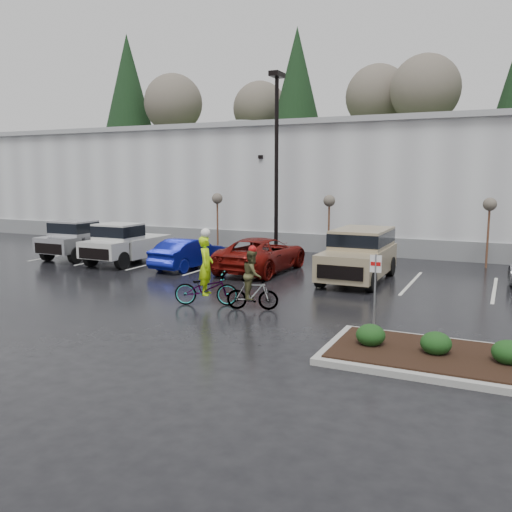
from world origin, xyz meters
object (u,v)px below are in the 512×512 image
at_px(fire_lane_sign, 375,285).
at_px(pickup_white, 131,242).
at_px(lamppost, 277,145).
at_px(sapling_east, 490,208).
at_px(cyclist_hivis, 206,282).
at_px(car_blue, 189,253).
at_px(cyclist_olive, 252,286).
at_px(suv_tan, 358,255).
at_px(sapling_mid, 329,204).
at_px(sapling_west, 217,202).
at_px(pickup_silver, 87,238).
at_px(car_red, 262,254).

bearing_deg(fire_lane_sign, pickup_white, 151.81).
height_order(lamppost, sapling_east, lamppost).
height_order(sapling_east, cyclist_hivis, sapling_east).
height_order(car_blue, cyclist_olive, cyclist_olive).
distance_m(lamppost, cyclist_olive, 12.16).
distance_m(fire_lane_sign, cyclist_olive, 4.38).
bearing_deg(suv_tan, cyclist_hivis, -119.42).
bearing_deg(cyclist_olive, sapling_mid, -13.05).
relative_size(sapling_east, pickup_white, 0.62).
xyz_separation_m(fire_lane_sign, cyclist_olive, (-4.13, 1.30, -0.64)).
relative_size(sapling_west, suv_tan, 0.63).
xyz_separation_m(fire_lane_sign, suv_tan, (-2.33, 7.29, -0.38)).
bearing_deg(pickup_silver, cyclist_olive, -26.88).
xyz_separation_m(sapling_mid, car_blue, (-4.77, -5.79, -2.04)).
height_order(fire_lane_sign, suv_tan, fire_lane_sign).
xyz_separation_m(lamppost, sapling_east, (10.00, 1.00, -2.96)).
distance_m(car_red, cyclist_olive, 6.87).
height_order(sapling_mid, cyclist_olive, sapling_mid).
relative_size(pickup_white, cyclist_hivis, 2.06).
relative_size(pickup_silver, cyclist_hivis, 2.06).
distance_m(pickup_silver, cyclist_hivis, 12.61).
relative_size(sapling_west, fire_lane_sign, 1.45).
relative_size(sapling_mid, fire_lane_sign, 1.45).
distance_m(sapling_mid, pickup_white, 10.07).
height_order(sapling_west, car_blue, sapling_west).
distance_m(car_red, cyclist_hivis, 6.52).
bearing_deg(sapling_mid, car_red, -105.43).
xyz_separation_m(sapling_east, pickup_silver, (-18.82, -5.17, -1.75)).
xyz_separation_m(pickup_silver, car_blue, (6.55, -0.62, -0.30)).
bearing_deg(car_red, pickup_silver, 1.41).
bearing_deg(sapling_west, pickup_white, -107.06).
relative_size(cyclist_hivis, cyclist_olive, 1.23).
height_order(fire_lane_sign, car_red, fire_lane_sign).
bearing_deg(pickup_silver, car_blue, -5.37).
bearing_deg(car_red, cyclist_hivis, 99.64).
bearing_deg(fire_lane_sign, car_blue, 145.14).
distance_m(fire_lane_sign, car_red, 10.21).
bearing_deg(fire_lane_sign, suv_tan, 107.72).
bearing_deg(sapling_west, cyclist_olive, -56.31).
relative_size(pickup_white, car_red, 0.96).
xyz_separation_m(sapling_west, pickup_silver, (-4.82, -5.17, -1.75)).
relative_size(pickup_white, cyclist_olive, 2.54).
xyz_separation_m(lamppost, sapling_mid, (2.50, 1.00, -2.96)).
bearing_deg(sapling_mid, sapling_west, 180.00).
relative_size(lamppost, sapling_mid, 2.88).
bearing_deg(lamppost, sapling_west, 165.96).
height_order(sapling_east, suv_tan, sapling_east).
bearing_deg(cyclist_olive, sapling_west, 14.85).
height_order(pickup_silver, suv_tan, suv_tan).
bearing_deg(suv_tan, sapling_mid, 118.33).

